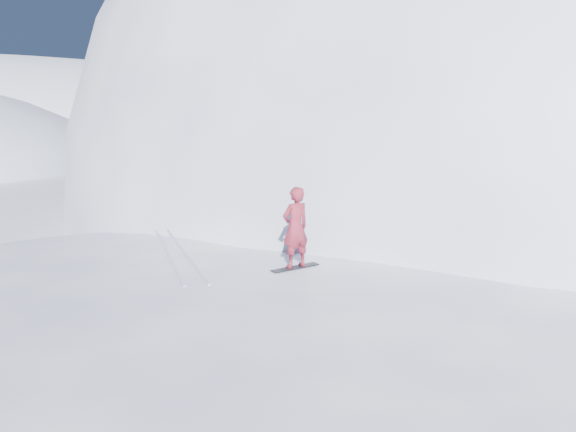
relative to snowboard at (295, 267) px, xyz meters
The scene contains 8 objects.
near_ridge 2.75m from the snowboard, 138.43° to the right, with size 36.00×28.00×4.80m, color white.
summit_peak 29.92m from the snowboard, 47.87° to the left, with size 60.00×56.00×56.00m, color white.
peak_shoulder 18.16m from the snowboard, 63.59° to the left, with size 28.00×24.00×18.00m, color white.
far_ridge_c 114.15m from the snowboard, 111.59° to the left, with size 140.00×90.00×36.00m, color white.
wind_bumps 3.93m from the snowboard, 145.36° to the right, with size 16.00×14.40×1.00m.
snowboard is the anchor object (origin of this frame).
snowboarder 1.00m from the snowboard, ahead, with size 0.72×0.47×1.97m, color maroon.
board_tracks 3.55m from the snowboard, 145.55° to the left, with size 1.62×5.92×0.04m.
Camera 1 is at (-0.34, -7.95, 6.04)m, focal length 32.00 mm.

